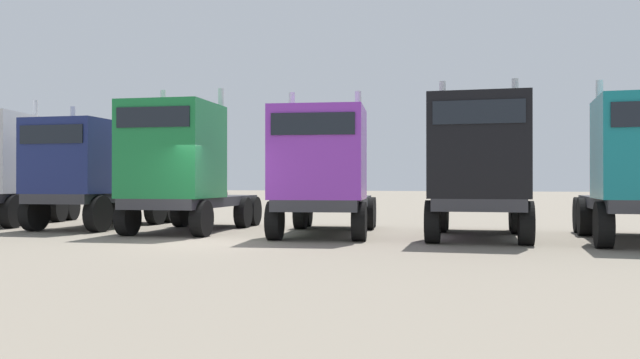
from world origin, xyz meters
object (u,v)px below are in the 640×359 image
Objects in this scene: semi_truck_navy at (88,173)px; semi_truck_black at (478,167)px; semi_truck_green at (180,166)px; semi_truck_purple at (323,172)px.

semi_truck_black is (12.29, -0.02, 0.10)m from semi_truck_navy.
semi_truck_black is at bearing 85.50° from semi_truck_green.
semi_truck_green is at bearing -98.24° from semi_truck_purple.
semi_truck_black is (4.18, 0.28, 0.12)m from semi_truck_purple.
semi_truck_green is 1.04× the size of semi_truck_black.
semi_truck_purple is (4.36, 0.25, -0.19)m from semi_truck_green.
semi_truck_purple is at bearing -91.48° from semi_truck_black.
semi_truck_purple is (8.11, -0.30, -0.02)m from semi_truck_navy.
semi_truck_black reaches higher than semi_truck_navy.
semi_truck_green is at bearing 75.78° from semi_truck_navy.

